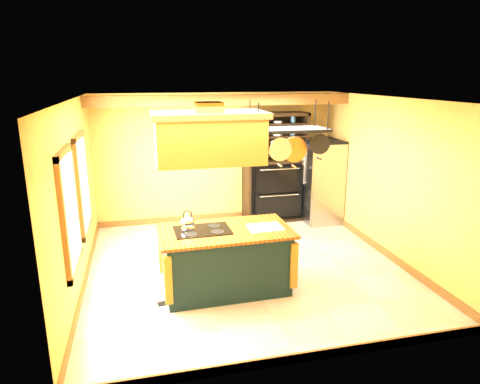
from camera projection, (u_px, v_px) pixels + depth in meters
name	position (u px, v px, depth m)	size (l,w,h in m)	color
floor	(245.00, 267.00, 7.01)	(5.00, 5.00, 0.00)	beige
ceiling	(246.00, 99.00, 6.30)	(5.00, 5.00, 0.00)	white
wall_back	(217.00, 158.00, 9.00)	(5.00, 0.02, 2.70)	gold
wall_front	(305.00, 248.00, 4.31)	(5.00, 0.02, 2.70)	gold
wall_left	(76.00, 197.00, 6.10)	(0.02, 5.00, 2.70)	gold
wall_right	(389.00, 179.00, 7.21)	(0.02, 5.00, 2.70)	gold
ceiling_beam	(223.00, 100.00, 7.92)	(5.00, 0.15, 0.20)	brown
window_near	(70.00, 211.00, 5.34)	(0.06, 1.06, 1.56)	brown
window_far	(83.00, 184.00, 6.66)	(0.06, 1.06, 1.56)	brown
kitchen_island	(225.00, 259.00, 6.17)	(1.91, 1.09, 1.11)	#13272B
range_hood	(209.00, 136.00, 5.66)	(1.50, 0.85, 0.80)	#A96A2A
pot_rack	(288.00, 136.00, 5.91)	(1.14, 0.54, 0.87)	black
refrigerator	(320.00, 183.00, 9.04)	(0.74, 0.87, 1.71)	#9C9FA4
hutch	(274.00, 179.00, 9.16)	(1.30, 0.59, 2.30)	black
floor_register	(167.00, 302.00, 5.90)	(0.28, 0.12, 0.01)	black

